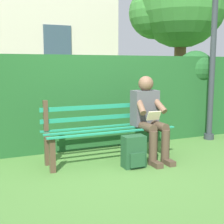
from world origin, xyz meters
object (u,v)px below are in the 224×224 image
object	(u,v)px
tree_far	(177,5)
lamp_post	(214,33)
backpack	(134,152)
person_seated	(149,115)
park_bench	(107,130)

from	to	relation	value
tree_far	lamp_post	distance (m)	3.31
backpack	lamp_post	size ratio (longest dim) A/B	0.13
person_seated	tree_far	size ratio (longest dim) A/B	0.28
park_bench	person_seated	size ratio (longest dim) A/B	1.55
park_bench	lamp_post	xyz separation A→B (m)	(-2.20, -0.41, 1.47)
tree_far	lamp_post	world-z (taller)	tree_far
person_seated	lamp_post	bearing A→B (deg)	-160.47
tree_far	backpack	bearing A→B (deg)	49.27
park_bench	lamp_post	bearing A→B (deg)	-169.53
tree_far	person_seated	bearing A→B (deg)	50.66
park_bench	tree_far	xyz separation A→B (m)	(-3.42, -3.30, 2.52)
park_bench	person_seated	distance (m)	0.64
tree_far	lamp_post	xyz separation A→B (m)	(1.22, 2.89, -1.05)
backpack	person_seated	bearing A→B (deg)	-143.91
tree_far	lamp_post	bearing A→B (deg)	67.11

